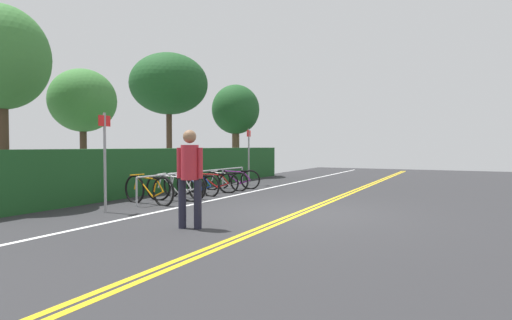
% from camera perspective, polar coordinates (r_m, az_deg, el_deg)
% --- Properties ---
extents(ground_plane, '(38.53, 11.87, 0.05)m').
position_cam_1_polar(ground_plane, '(9.44, 6.21, -7.32)').
color(ground_plane, '#2B2B2D').
extents(centre_line_yellow_inner, '(34.68, 0.10, 0.00)m').
position_cam_1_polar(centre_line_yellow_inner, '(9.41, 6.68, -7.19)').
color(centre_line_yellow_inner, gold).
rests_on(centre_line_yellow_inner, ground_plane).
extents(centre_line_yellow_outer, '(34.68, 0.10, 0.00)m').
position_cam_1_polar(centre_line_yellow_outer, '(9.47, 5.76, -7.13)').
color(centre_line_yellow_outer, gold).
rests_on(centre_line_yellow_outer, ground_plane).
extents(bike_lane_stripe_white, '(34.68, 0.12, 0.00)m').
position_cam_1_polar(bike_lane_stripe_white, '(10.81, -8.61, -6.01)').
color(bike_lane_stripe_white, white).
rests_on(bike_lane_stripe_white, ground_plane).
extents(bike_rack, '(5.44, 0.05, 0.74)m').
position_cam_1_polar(bike_rack, '(12.72, -7.75, -2.32)').
color(bike_rack, '#9EA0A5').
rests_on(bike_rack, ground_plane).
extents(bicycle_0, '(0.46, 1.84, 0.78)m').
position_cam_1_polar(bicycle_0, '(11.03, -14.48, -3.98)').
color(bicycle_0, black).
rests_on(bicycle_0, ground_plane).
extents(bicycle_1, '(0.48, 1.72, 0.77)m').
position_cam_1_polar(bicycle_1, '(11.52, -11.07, -3.73)').
color(bicycle_1, black).
rests_on(bicycle_1, ground_plane).
extents(bicycle_2, '(0.50, 1.75, 0.73)m').
position_cam_1_polar(bicycle_2, '(12.20, -9.80, -3.50)').
color(bicycle_2, black).
rests_on(bicycle_2, ground_plane).
extents(bicycle_3, '(0.46, 1.70, 0.68)m').
position_cam_1_polar(bicycle_3, '(12.72, -8.00, -3.38)').
color(bicycle_3, black).
rests_on(bicycle_3, ground_plane).
extents(bicycle_4, '(0.67, 1.63, 0.69)m').
position_cam_1_polar(bicycle_4, '(13.36, -5.94, -3.09)').
color(bicycle_4, black).
rests_on(bicycle_4, ground_plane).
extents(bicycle_5, '(0.46, 1.69, 0.68)m').
position_cam_1_polar(bicycle_5, '(13.98, -4.21, -2.90)').
color(bicycle_5, black).
rests_on(bicycle_5, ground_plane).
extents(bicycle_6, '(0.65, 1.67, 0.71)m').
position_cam_1_polar(bicycle_6, '(14.56, -2.80, -2.64)').
color(bicycle_6, black).
rests_on(bicycle_6, ground_plane).
extents(pedestrian, '(0.32, 0.48, 1.78)m').
position_cam_1_polar(pedestrian, '(7.59, -9.05, -1.55)').
color(pedestrian, '#1E1E2D').
rests_on(pedestrian, ground_plane).
extents(sign_post_near, '(0.36, 0.07, 2.23)m').
position_cam_1_polar(sign_post_near, '(9.89, -19.98, 0.96)').
color(sign_post_near, gray).
rests_on(sign_post_near, ground_plane).
extents(sign_post_far, '(0.36, 0.09, 2.15)m').
position_cam_1_polar(sign_post_far, '(15.81, -1.00, 1.23)').
color(sign_post_far, gray).
rests_on(sign_post_far, ground_plane).
extents(hedge_backdrop, '(14.39, 0.89, 1.41)m').
position_cam_1_polar(hedge_backdrop, '(15.01, -10.37, -1.11)').
color(hedge_backdrop, '#1C4C21').
rests_on(hedge_backdrop, ground_plane).
extents(tree_near_left, '(2.28, 2.28, 4.94)m').
position_cam_1_polar(tree_near_left, '(12.19, -31.55, 11.73)').
color(tree_near_left, '#473323').
rests_on(tree_near_left, ground_plane).
extents(tree_mid, '(2.08, 2.08, 3.93)m').
position_cam_1_polar(tree_mid, '(14.42, -22.62, 7.45)').
color(tree_mid, '#473323').
rests_on(tree_mid, ground_plane).
extents(tree_far_right, '(3.26, 3.26, 5.38)m').
position_cam_1_polar(tree_far_right, '(18.15, -11.84, 10.10)').
color(tree_far_right, '#473323').
rests_on(tree_far_right, ground_plane).
extents(tree_extra, '(2.32, 2.32, 4.48)m').
position_cam_1_polar(tree_extra, '(20.48, -2.80, 6.80)').
color(tree_extra, brown).
rests_on(tree_extra, ground_plane).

